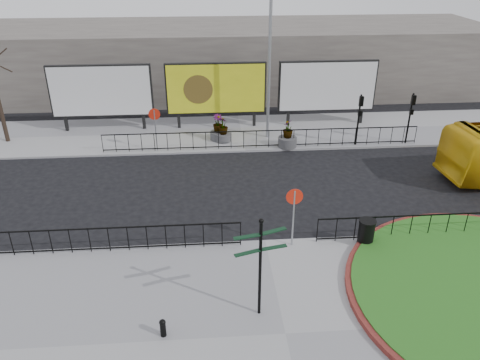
{
  "coord_description": "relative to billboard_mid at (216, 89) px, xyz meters",
  "views": [
    {
      "loc": [
        -2.17,
        -15.35,
        10.68
      ],
      "look_at": [
        -0.87,
        1.75,
        1.95
      ],
      "focal_mm": 35.0,
      "sensor_mm": 36.0,
      "label": 1
    }
  ],
  "objects": [
    {
      "name": "planter_b",
      "position": [
        0.3,
        -2.49,
        -1.89
      ],
      "size": [
        0.89,
        0.89,
        1.49
      ],
      "color": "#4C4C4F",
      "rests_on": "pavement_far"
    },
    {
      "name": "speed_sign_far",
      "position": [
        -3.5,
        -3.57,
        -0.68
      ],
      "size": [
        0.64,
        0.07,
        2.47
      ],
      "color": "gray",
      "rests_on": "pavement_far"
    },
    {
      "name": "lamp_post",
      "position": [
        3.01,
        -1.97,
        2.23
      ],
      "size": [
        0.74,
        0.18,
        9.23
      ],
      "color": "gray",
      "rests_on": "pavement_far"
    },
    {
      "name": "pavement_near",
      "position": [
        1.5,
        -17.97,
        -2.54
      ],
      "size": [
        30.0,
        10.0,
        0.12
      ],
      "primitive_type": "cube",
      "color": "gray",
      "rests_on": "ground"
    },
    {
      "name": "signal_pole_b",
      "position": [
        11.0,
        -3.63,
        -0.5
      ],
      "size": [
        0.22,
        0.26,
        3.0
      ],
      "color": "black",
      "rests_on": "pavement_far"
    },
    {
      "name": "railing_near_left",
      "position": [
        -4.5,
        -13.27,
        -1.93
      ],
      "size": [
        10.0,
        0.1,
        1.1
      ],
      "primitive_type": null,
      "color": "black",
      "rests_on": "pavement_near"
    },
    {
      "name": "bollard",
      "position": [
        -2.17,
        -17.76,
        -2.14
      ],
      "size": [
        0.2,
        0.2,
        0.61
      ],
      "color": "black",
      "rests_on": "pavement_near"
    },
    {
      "name": "litter_bin",
      "position": [
        5.35,
        -13.57,
        -1.93
      ],
      "size": [
        0.66,
        0.66,
        1.1
      ],
      "color": "black",
      "rests_on": "pavement_near"
    },
    {
      "name": "billboard_mid",
      "position": [
        0.0,
        0.0,
        0.0
      ],
      "size": [
        6.2,
        0.31,
        4.1
      ],
      "color": "black",
      "rests_on": "pavement_far"
    },
    {
      "name": "building_backdrop",
      "position": [
        1.5,
        9.03,
        -0.1
      ],
      "size": [
        40.0,
        10.0,
        5.0
      ],
      "primitive_type": "cube",
      "color": "slate",
      "rests_on": "ground"
    },
    {
      "name": "signal_pole_a",
      "position": [
        8.0,
        -3.63,
        -0.5
      ],
      "size": [
        0.22,
        0.26,
        3.0
      ],
      "color": "black",
      "rests_on": "pavement_far"
    },
    {
      "name": "billboard_right",
      "position": [
        7.0,
        0.0,
        0.0
      ],
      "size": [
        6.2,
        0.31,
        4.1
      ],
      "color": "black",
      "rests_on": "pavement_far"
    },
    {
      "name": "billboard_left",
      "position": [
        -7.0,
        0.0,
        0.0
      ],
      "size": [
        6.2,
        0.31,
        4.1
      ],
      "color": "black",
      "rests_on": "pavement_far"
    },
    {
      "name": "railing_near_right",
      "position": [
        8.0,
        -13.27,
        -1.93
      ],
      "size": [
        9.0,
        0.1,
        1.1
      ],
      "primitive_type": null,
      "color": "black",
      "rests_on": "pavement_near"
    },
    {
      "name": "railing_far",
      "position": [
        2.5,
        -3.67,
        -1.93
      ],
      "size": [
        18.0,
        0.1,
        1.1
      ],
      "primitive_type": null,
      "color": "black",
      "rests_on": "pavement_far"
    },
    {
      "name": "planter_a",
      "position": [
        -0.0,
        -2.18,
        -1.87
      ],
      "size": [
        0.94,
        0.94,
        1.56
      ],
      "color": "#4C4C4F",
      "rests_on": "pavement_far"
    },
    {
      "name": "pavement_far",
      "position": [
        1.5,
        -0.97,
        -2.54
      ],
      "size": [
        44.0,
        6.0,
        0.12
      ],
      "primitive_type": "cube",
      "color": "gray",
      "rests_on": "ground"
    },
    {
      "name": "fingerpost_sign",
      "position": [
        0.8,
        -17.02,
        -0.35
      ],
      "size": [
        1.64,
        0.67,
        3.52
      ],
      "rotation": [
        0.0,
        0.0,
        0.21
      ],
      "color": "black",
      "rests_on": "pavement_near"
    },
    {
      "name": "planter_c",
      "position": [
        3.96,
        -3.57,
        -1.9
      ],
      "size": [
        1.08,
        1.08,
        1.63
      ],
      "color": "#4C4C4F",
      "rests_on": "pavement_far"
    },
    {
      "name": "speed_sign_near",
      "position": [
        2.5,
        -13.37,
        -0.68
      ],
      "size": [
        0.64,
        0.07,
        2.47
      ],
      "color": "gray",
      "rests_on": "pavement_near"
    },
    {
      "name": "ground",
      "position": [
        1.5,
        -12.97,
        -2.6
      ],
      "size": [
        90.0,
        90.0,
        0.0
      ],
      "primitive_type": "plane",
      "color": "black",
      "rests_on": "ground"
    }
  ]
}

